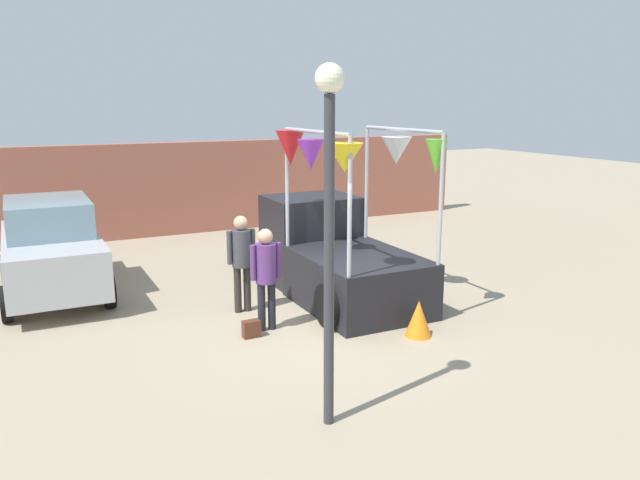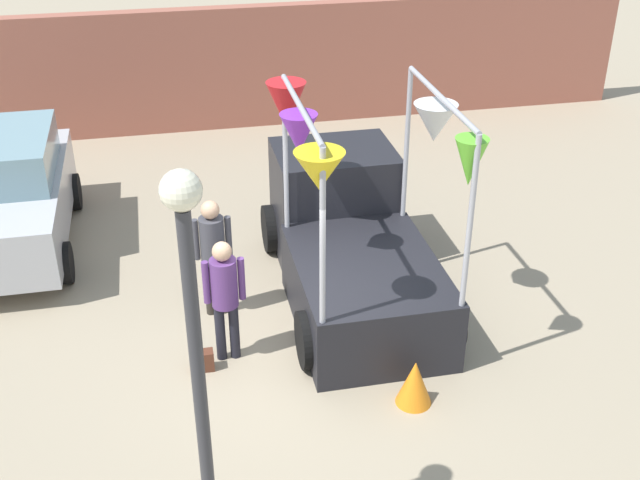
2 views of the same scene
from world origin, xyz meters
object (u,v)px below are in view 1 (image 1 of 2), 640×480
(folded_kite_bundle_tangerine, at_px, (419,318))
(person_vendor, at_px, (241,254))
(handbag, at_px, (251,329))
(parked_car, at_px, (51,248))
(vendor_truck, at_px, (332,249))
(person_customer, at_px, (266,269))
(street_lamp, at_px, (329,200))

(folded_kite_bundle_tangerine, bearing_deg, person_vendor, 131.43)
(folded_kite_bundle_tangerine, bearing_deg, handbag, 154.69)
(parked_car, xyz_separation_m, handbag, (2.68, -3.85, -0.80))
(parked_car, bearing_deg, folded_kite_bundle_tangerine, -44.37)
(vendor_truck, height_order, parked_car, vendor_truck)
(vendor_truck, xyz_separation_m, person_vendor, (-1.97, -0.29, 0.18))
(vendor_truck, distance_m, person_customer, 2.36)
(person_vendor, height_order, handbag, person_vendor)
(handbag, bearing_deg, parked_car, 124.79)
(parked_car, bearing_deg, handbag, -55.21)
(vendor_truck, relative_size, person_customer, 2.43)
(folded_kite_bundle_tangerine, bearing_deg, parked_car, 135.63)
(vendor_truck, bearing_deg, handbag, -145.50)
(person_customer, xyz_separation_m, street_lamp, (-0.48, -3.19, 1.63))
(vendor_truck, xyz_separation_m, handbag, (-2.27, -1.56, -0.75))
(handbag, distance_m, folded_kite_bundle_tangerine, 2.71)
(handbag, distance_m, street_lamp, 3.92)
(vendor_truck, distance_m, folded_kite_bundle_tangerine, 2.78)
(person_customer, relative_size, folded_kite_bundle_tangerine, 2.86)
(person_vendor, distance_m, folded_kite_bundle_tangerine, 3.32)
(vendor_truck, height_order, person_vendor, vendor_truck)
(person_customer, bearing_deg, folded_kite_bundle_tangerine, -32.92)
(handbag, bearing_deg, folded_kite_bundle_tangerine, -25.31)
(person_customer, bearing_deg, parked_car, 129.65)
(person_customer, height_order, person_vendor, person_vendor)
(vendor_truck, bearing_deg, street_lamp, -117.81)
(vendor_truck, xyz_separation_m, parked_car, (-4.95, 2.29, 0.06))
(handbag, xyz_separation_m, street_lamp, (-0.13, -2.99, 2.54))
(vendor_truck, relative_size, person_vendor, 2.38)
(vendor_truck, distance_m, handbag, 2.86)
(person_vendor, relative_size, handbag, 6.29)
(street_lamp, bearing_deg, person_customer, 81.46)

